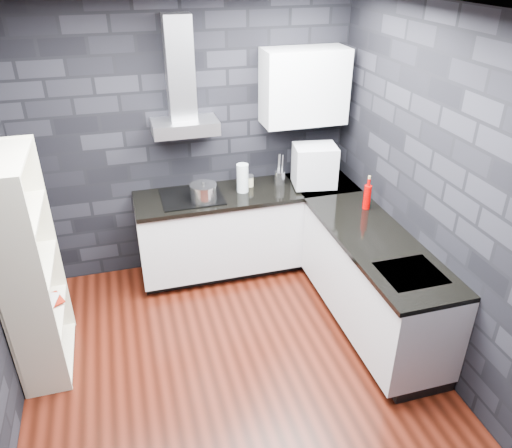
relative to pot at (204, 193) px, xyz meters
name	(u,v)px	position (x,y,z in m)	size (l,w,h in m)	color
ground	(230,360)	(-0.05, -1.19, -0.98)	(3.20, 3.20, 0.00)	#3E130A
ceiling	(218,8)	(-0.05, -1.19, 1.72)	(3.20, 3.20, 0.00)	white
wall_back	(189,141)	(-0.05, 0.44, 0.37)	(3.20, 0.05, 2.70)	black
wall_front	(310,391)	(-0.05, -2.81, 0.37)	(3.20, 0.05, 2.70)	black
wall_right	(429,190)	(1.58, -1.19, 0.37)	(0.05, 3.20, 2.70)	black
toekick_back	(247,261)	(0.45, 0.15, -0.93)	(2.18, 0.50, 0.10)	black
toekick_right	(371,319)	(1.29, -1.09, -0.93)	(0.50, 1.78, 0.10)	black
counter_back_cab	(247,228)	(0.45, 0.11, -0.50)	(2.20, 0.60, 0.76)	silver
counter_right_cab	(373,281)	(1.25, -1.09, -0.50)	(0.60, 1.80, 0.76)	silver
counter_back_top	(247,193)	(0.45, 0.10, -0.10)	(2.20, 0.62, 0.04)	black
counter_right_top	(377,241)	(1.24, -1.09, -0.10)	(0.62, 1.80, 0.04)	black
counter_corner_top	(322,183)	(1.25, 0.11, -0.10)	(0.62, 0.62, 0.04)	black
hood_body	(185,127)	(-0.10, 0.24, 0.58)	(0.60, 0.34, 0.12)	#B5B6BB
hood_chimney	(180,68)	(-0.10, 0.31, 1.09)	(0.24, 0.20, 0.90)	#B5B6BB
upper_cabinet	(304,87)	(1.05, 0.24, 0.87)	(0.80, 0.35, 0.70)	silver
cooktop	(192,197)	(-0.10, 0.11, -0.08)	(0.58, 0.50, 0.01)	black
sink_rim	(411,273)	(1.25, -1.59, -0.09)	(0.44, 0.40, 0.01)	#B5B6BB
pot	(204,193)	(0.00, 0.00, 0.00)	(0.24, 0.24, 0.14)	silver
glass_vase	(243,178)	(0.41, 0.11, 0.06)	(0.12, 0.12, 0.28)	silver
storage_jar	(249,181)	(0.50, 0.21, -0.03)	(0.08, 0.08, 0.10)	beige
utensil_crock	(280,178)	(0.81, 0.18, -0.01)	(0.11, 0.11, 0.14)	silver
appliance_garage	(314,166)	(1.12, 0.03, 0.14)	(0.41, 0.32, 0.41)	silver
red_bottle	(367,197)	(1.41, -0.55, 0.03)	(0.07, 0.07, 0.23)	#AA0000
bookshelf	(29,269)	(-1.47, -0.77, -0.08)	(0.34, 0.80, 1.80)	beige
fruit_bowl	(26,274)	(-1.47, -0.89, -0.05)	(0.19, 0.19, 0.05)	silver
book_red	(41,295)	(-1.46, -0.65, -0.41)	(0.15, 0.02, 0.20)	maroon
book_second	(36,292)	(-1.49, -0.63, -0.39)	(0.14, 0.02, 0.20)	#B2B2B2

